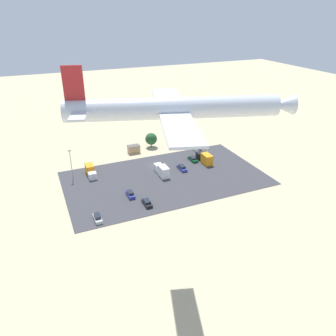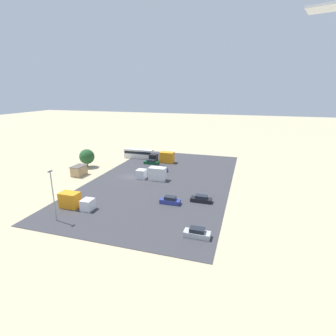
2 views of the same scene
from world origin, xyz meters
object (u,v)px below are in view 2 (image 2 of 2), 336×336
object	(u,v)px
parked_car_4	(151,162)
parked_truck_0	(163,157)
parked_car_1	(170,201)
shed_building	(79,171)
bus	(139,153)
parked_car_0	(197,233)
parked_truck_2	(75,201)
parked_truck_1	(153,174)
parked_car_2	(159,169)
parked_car_3	(201,199)

from	to	relation	value
parked_car_4	parked_truck_0	world-z (taller)	parked_truck_0
parked_car_1	shed_building	bearing A→B (deg)	70.26
bus	parked_car_1	size ratio (longest dim) A/B	2.40
parked_car_0	parked_truck_0	distance (m)	46.79
shed_building	parked_truck_2	size ratio (longest dim) A/B	0.63
bus	parked_truck_0	bearing A→B (deg)	75.42
parked_car_0	parked_truck_0	xyz separation A→B (m)	(-42.35, -19.88, 0.95)
parked_car_0	parked_truck_0	world-z (taller)	parked_truck_0
parked_car_1	parked_car_4	size ratio (longest dim) A/B	0.90
parked_car_0	parked_car_4	bearing A→B (deg)	30.29
shed_building	bus	xyz separation A→B (m)	(-22.80, 8.52, 0.40)
parked_truck_0	parked_truck_1	bearing A→B (deg)	-170.74
parked_car_4	parked_car_2	bearing A→B (deg)	-142.77
bus	parked_car_2	bearing A→B (deg)	43.81
parked_car_2	parked_truck_0	distance (m)	10.17
parked_car_2	parked_truck_1	xyz separation A→B (m)	(7.56, 0.75, 0.92)
parked_car_1	parked_truck_0	bearing A→B (deg)	20.87
bus	parked_car_1	distance (m)	40.06
shed_building	parked_truck_1	xyz separation A→B (m)	(-2.77, 21.23, 0.25)
bus	parked_car_4	distance (m)	9.05
parked_car_4	parked_truck_0	xyz separation A→B (m)	(-3.21, 2.99, 1.03)
shed_building	parked_car_0	xyz separation A→B (m)	(22.12, 38.27, -0.67)
parked_car_2	bus	bearing A→B (deg)	43.81
bus	parked_car_0	distance (m)	53.88
parked_car_4	parked_truck_0	size ratio (longest dim) A/B	0.58
parked_car_1	parked_truck_2	size ratio (longest dim) A/B	0.60
parked_car_3	parked_truck_1	world-z (taller)	parked_truck_1
shed_building	parked_car_3	size ratio (longest dim) A/B	1.00
bus	parked_car_2	size ratio (longest dim) A/B	2.17
parked_car_3	parked_truck_1	xyz separation A→B (m)	(-10.74, -15.14, 0.96)
bus	parked_truck_1	size ratio (longest dim) A/B	1.28
bus	parked_truck_2	xyz separation A→B (m)	(41.44, 3.73, -0.28)
bus	parked_car_0	size ratio (longest dim) A/B	2.37
parked_truck_0	parked_truck_1	world-z (taller)	parked_truck_0
bus	parked_car_0	world-z (taller)	bus
shed_building	parked_car_3	distance (m)	37.24
parked_truck_1	bus	bearing A→B (deg)	32.40
parked_car_0	parked_car_1	bearing A→B (deg)	35.47
parked_truck_1	parked_truck_2	bearing A→B (deg)	157.25
parked_car_2	parked_truck_2	world-z (taller)	parked_truck_2
shed_building	parked_truck_0	xyz separation A→B (m)	(-20.23, 18.39, 0.28)
parked_car_1	parked_truck_0	distance (m)	33.28
parked_car_2	parked_truck_0	bearing A→B (deg)	11.97
parked_car_2	parked_truck_1	distance (m)	7.66
shed_building	parked_car_4	world-z (taller)	shed_building
parked_car_1	parked_truck_0	world-z (taller)	parked_truck_0
bus	parked_truck_0	xyz separation A→B (m)	(2.57, 9.86, -0.13)
parked_car_3	parked_car_4	bearing A→B (deg)	-140.00
parked_truck_2	parked_truck_1	bearing A→B (deg)	157.25
parked_truck_1	parked_car_3	bearing A→B (deg)	-125.35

